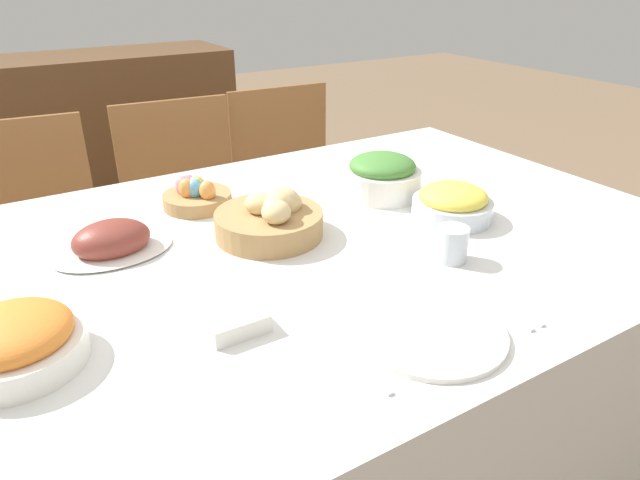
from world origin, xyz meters
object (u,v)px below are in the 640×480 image
chair_far_left (37,248)px  pineapple_bowl (452,203)px  chair_far_right (294,192)px  drinking_cup (452,244)px  ham_platter (112,242)px  bread_basket (272,217)px  carrot_bowl (14,342)px  green_salad_bowl (382,176)px  chair_far_center (189,215)px  egg_basket (196,195)px  spoon (507,303)px  sideboard (86,158)px  butter_dish (237,324)px  knife (495,308)px  dinner_plate (431,332)px  fork (357,364)px

chair_far_left → pineapple_bowl: size_ratio=4.56×
chair_far_right → drinking_cup: 1.21m
ham_platter → bread_basket: bearing=-17.2°
bread_basket → carrot_bowl: bread_basket is taller
drinking_cup → green_salad_bowl: bearing=75.0°
chair_far_center → bread_basket: chair_far_center is taller
chair_far_left → ham_platter: size_ratio=3.51×
chair_far_right → drinking_cup: size_ratio=11.94×
bread_basket → egg_basket: size_ratio=1.42×
chair_far_left → drinking_cup: 1.38m
chair_far_center → pineapple_bowl: 1.09m
chair_far_left → spoon: bearing=-57.6°
carrot_bowl → egg_basket: bearing=44.7°
sideboard → butter_dish: bearing=-93.2°
chair_far_right → knife: 1.39m
chair_far_center → pineapple_bowl: size_ratio=4.56×
bread_basket → knife: 0.52m
dinner_plate → chair_far_right: bearing=70.5°
carrot_bowl → fork: carrot_bowl is taller
chair_far_right → pineapple_bowl: size_ratio=4.56×
sideboard → carrot_bowl: sideboard is taller
dinner_plate → drinking_cup: bearing=40.6°
chair_far_left → dinner_plate: chair_far_left is taller
egg_basket → butter_dish: bearing=-103.9°
ham_platter → green_salad_bowl: bearing=-2.4°
green_salad_bowl → spoon: bearing=-103.4°
sideboard → chair_far_center: bearing=-78.7°
chair_far_right → bread_basket: chair_far_right is taller
bread_basket → carrot_bowl: bearing=-159.7°
green_salad_bowl → drinking_cup: 0.38m
egg_basket → green_salad_bowl: size_ratio=0.84×
pineapple_bowl → fork: (-0.51, -0.34, -0.04)m
sideboard → pineapple_bowl: 2.00m
chair_far_center → fork: (-0.18, -1.32, 0.28)m
sideboard → green_salad_bowl: sideboard is taller
dinner_plate → butter_dish: (-0.27, 0.18, 0.01)m
chair_far_left → drinking_cup: (0.70, -1.14, 0.32)m
butter_dish → ham_platter: bearing=104.8°
pineapple_bowl → chair_far_right: bearing=83.6°
green_salad_bowl → fork: 0.72m
chair_far_right → knife: (-0.32, -1.32, 0.28)m
chair_far_right → green_salad_bowl: chair_far_right is taller
chair_far_right → chair_far_left: (-0.96, -0.00, 0.00)m
green_salad_bowl → spoon: 0.57m
egg_basket → fork: (-0.01, -0.73, -0.03)m
sideboard → ham_platter: (-0.22, -1.66, 0.31)m
fork → butter_dish: size_ratio=1.64×
chair_far_left → pineapple_bowl: bearing=-43.7°
sideboard → egg_basket: size_ratio=8.18×
drinking_cup → chair_far_center: bearing=99.2°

